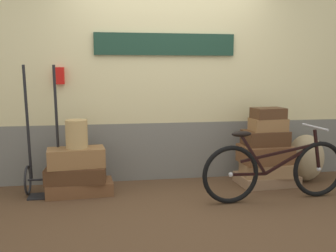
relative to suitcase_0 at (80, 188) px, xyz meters
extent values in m
cube|color=#513823|center=(1.09, -0.30, -0.10)|extent=(9.13, 5.20, 0.06)
cube|color=slate|center=(1.09, 0.55, 0.30)|extent=(7.13, 0.20, 0.74)
cube|color=beige|center=(1.09, 0.55, 1.49)|extent=(7.13, 0.20, 1.64)
cube|color=#193828|center=(1.06, 0.43, 1.65)|extent=(1.74, 0.04, 0.27)
cube|color=red|center=(-0.22, 0.41, 1.27)|extent=(0.10, 0.08, 0.20)
cube|color=brown|center=(0.00, 0.00, 0.00)|extent=(0.76, 0.42, 0.15)
cube|color=#4C2D19|center=(-0.04, -0.02, 0.16)|extent=(0.68, 0.35, 0.18)
cube|color=olive|center=(-0.03, 0.00, 0.36)|extent=(0.66, 0.38, 0.21)
cube|color=#937051|center=(2.27, 0.03, -0.01)|extent=(0.73, 0.53, 0.12)
cube|color=#9E754C|center=(2.25, -0.01, 0.13)|extent=(0.64, 0.45, 0.16)
cube|color=brown|center=(2.22, 0.00, 0.32)|extent=(0.62, 0.46, 0.21)
cube|color=#4C2D19|center=(2.23, 0.02, 0.51)|extent=(0.54, 0.37, 0.18)
cube|color=olive|center=(2.26, 0.02, 0.68)|extent=(0.43, 0.29, 0.15)
cube|color=#4C2D19|center=(2.25, 0.02, 0.82)|extent=(0.40, 0.30, 0.13)
cylinder|color=tan|center=(-0.02, 0.00, 0.62)|extent=(0.24, 0.24, 0.32)
torus|color=black|center=(-0.58, 0.08, 0.09)|extent=(0.03, 0.34, 0.34)
torus|color=black|center=(-0.21, 0.08, 0.09)|extent=(0.03, 0.34, 0.34)
cylinder|color=black|center=(-0.39, 0.08, 0.09)|extent=(0.37, 0.02, 0.02)
cylinder|color=black|center=(-0.55, 0.08, 0.74)|extent=(0.03, 0.15, 1.30)
cylinder|color=black|center=(-0.24, 0.08, 0.74)|extent=(0.03, 0.15, 1.30)
cube|color=black|center=(-0.39, -0.03, -0.07)|extent=(0.33, 0.22, 0.02)
ellipsoid|color=#9E8966|center=(2.82, 0.10, 0.22)|extent=(0.47, 0.40, 0.60)
torus|color=black|center=(1.60, -0.57, 0.24)|extent=(0.63, 0.09, 0.63)
sphere|color=#B2B2B7|center=(1.60, -0.57, 0.24)|extent=(0.05, 0.05, 0.05)
torus|color=black|center=(2.65, -0.50, 0.24)|extent=(0.63, 0.09, 0.63)
sphere|color=#B2B2B7|center=(2.65, -0.50, 0.24)|extent=(0.05, 0.05, 0.05)
cube|color=black|center=(2.28, -0.53, 0.37)|extent=(0.58, 0.06, 0.32)
cube|color=black|center=(1.85, -0.55, 0.44)|extent=(0.31, 0.05, 0.44)
cube|color=black|center=(1.80, -0.56, 0.23)|extent=(0.40, 0.05, 0.04)
cube|color=black|center=(2.14, -0.53, 0.45)|extent=(0.86, 0.08, 0.17)
cube|color=black|center=(2.61, -0.51, 0.46)|extent=(0.11, 0.03, 0.45)
ellipsoid|color=black|center=(1.71, -0.56, 0.67)|extent=(0.23, 0.10, 0.06)
cylinder|color=#A5A5AD|center=(2.57, -0.51, 0.72)|extent=(0.05, 0.46, 0.02)
camera|label=1|loc=(0.31, -4.35, 1.34)|focal=41.10mm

